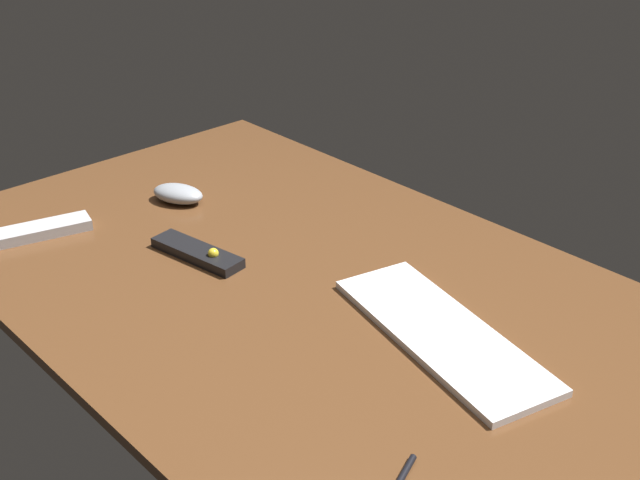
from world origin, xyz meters
The scene contains 5 objects.
desk centered at (0.00, 0.00, 1.00)cm, with size 140.00×84.00×2.00cm, color brown.
keyboard centered at (26.13, 5.23, 2.60)cm, with size 40.44×13.88×1.21cm, color white.
computer_mouse centered at (-40.79, 2.97, 3.74)cm, with size 10.80×6.31×3.49cm, color #999EA5.
media_remote centered at (-19.21, -7.54, 2.95)cm, with size 19.13×7.93×3.09cm.
tv_remote centered at (-46.16, -24.64, 3.02)cm, with size 19.30×5.18×2.04cm, color #B7B7BC.
Camera 1 is at (91.03, -79.67, 74.85)cm, focal length 47.22 mm.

